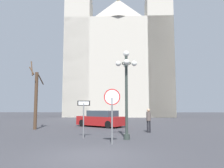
{
  "coord_description": "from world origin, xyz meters",
  "views": [
    {
      "loc": [
        1.13,
        -8.39,
        1.86
      ],
      "look_at": [
        0.35,
        17.13,
        4.45
      ],
      "focal_mm": 35.28,
      "sensor_mm": 36.0,
      "label": 1
    }
  ],
  "objects_px": {
    "parked_car_near_red": "(101,119)",
    "pedestrian_walking": "(149,118)",
    "street_lamp": "(126,83)",
    "stop_sign": "(112,105)",
    "one_way_arrow_sign": "(84,113)",
    "bare_tree": "(36,98)",
    "cathedral": "(119,50)"
  },
  "relations": [
    {
      "from": "cathedral",
      "to": "parked_car_near_red",
      "type": "height_order",
      "value": "cathedral"
    },
    {
      "from": "bare_tree",
      "to": "stop_sign",
      "type": "bearing_deg",
      "value": -46.4
    },
    {
      "from": "street_lamp",
      "to": "cathedral",
      "type": "bearing_deg",
      "value": 90.85
    },
    {
      "from": "street_lamp",
      "to": "pedestrian_walking",
      "type": "distance_m",
      "value": 4.3
    },
    {
      "from": "one_way_arrow_sign",
      "to": "pedestrian_walking",
      "type": "distance_m",
      "value": 5.16
    },
    {
      "from": "stop_sign",
      "to": "bare_tree",
      "type": "bearing_deg",
      "value": 133.6
    },
    {
      "from": "parked_car_near_red",
      "to": "pedestrian_walking",
      "type": "relative_size",
      "value": 2.77
    },
    {
      "from": "one_way_arrow_sign",
      "to": "parked_car_near_red",
      "type": "relative_size",
      "value": 0.47
    },
    {
      "from": "stop_sign",
      "to": "pedestrian_walking",
      "type": "relative_size",
      "value": 1.62
    },
    {
      "from": "bare_tree",
      "to": "pedestrian_walking",
      "type": "bearing_deg",
      "value": -11.73
    },
    {
      "from": "stop_sign",
      "to": "one_way_arrow_sign",
      "type": "relative_size",
      "value": 1.25
    },
    {
      "from": "stop_sign",
      "to": "bare_tree",
      "type": "distance_m",
      "value": 9.38
    },
    {
      "from": "stop_sign",
      "to": "pedestrian_walking",
      "type": "bearing_deg",
      "value": 63.41
    },
    {
      "from": "pedestrian_walking",
      "to": "stop_sign",
      "type": "bearing_deg",
      "value": -116.59
    },
    {
      "from": "stop_sign",
      "to": "street_lamp",
      "type": "relative_size",
      "value": 0.54
    },
    {
      "from": "cathedral",
      "to": "one_way_arrow_sign",
      "type": "distance_m",
      "value": 30.69
    },
    {
      "from": "cathedral",
      "to": "street_lamp",
      "type": "bearing_deg",
      "value": -89.15
    },
    {
      "from": "cathedral",
      "to": "parked_car_near_red",
      "type": "bearing_deg",
      "value": -94.44
    },
    {
      "from": "cathedral",
      "to": "bare_tree",
      "type": "relative_size",
      "value": 7.32
    },
    {
      "from": "one_way_arrow_sign",
      "to": "street_lamp",
      "type": "bearing_deg",
      "value": -7.7
    },
    {
      "from": "stop_sign",
      "to": "parked_car_near_red",
      "type": "xyz_separation_m",
      "value": [
        -1.29,
        9.31,
        -1.23
      ]
    },
    {
      "from": "street_lamp",
      "to": "pedestrian_walking",
      "type": "bearing_deg",
      "value": 63.03
    },
    {
      "from": "parked_car_near_red",
      "to": "pedestrian_walking",
      "type": "xyz_separation_m",
      "value": [
        3.75,
        -4.39,
        0.33
      ]
    },
    {
      "from": "one_way_arrow_sign",
      "to": "parked_car_near_red",
      "type": "bearing_deg",
      "value": 86.54
    },
    {
      "from": "one_way_arrow_sign",
      "to": "pedestrian_walking",
      "type": "bearing_deg",
      "value": 35.3
    },
    {
      "from": "bare_tree",
      "to": "parked_car_near_red",
      "type": "relative_size",
      "value": 1.2
    },
    {
      "from": "one_way_arrow_sign",
      "to": "street_lamp",
      "type": "relative_size",
      "value": 0.43
    },
    {
      "from": "parked_car_near_red",
      "to": "bare_tree",
      "type": "bearing_deg",
      "value": -153.83
    },
    {
      "from": "cathedral",
      "to": "one_way_arrow_sign",
      "type": "relative_size",
      "value": 18.78
    },
    {
      "from": "bare_tree",
      "to": "parked_car_near_red",
      "type": "bearing_deg",
      "value": 26.17
    },
    {
      "from": "stop_sign",
      "to": "pedestrian_walking",
      "type": "height_order",
      "value": "stop_sign"
    },
    {
      "from": "street_lamp",
      "to": "bare_tree",
      "type": "distance_m",
      "value": 8.91
    }
  ]
}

